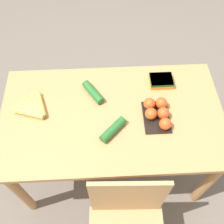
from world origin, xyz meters
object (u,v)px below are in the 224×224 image
at_px(tomato_pack, 158,112).
at_px(carrot_bag, 161,81).
at_px(banana_bunch, 34,108).
at_px(cucumber_far, 93,92).
at_px(cucumber_near, 113,129).

height_order(tomato_pack, carrot_bag, tomato_pack).
bearing_deg(banana_bunch, carrot_bag, -167.81).
distance_m(tomato_pack, carrot_bag, 0.26).
distance_m(tomato_pack, cucumber_far, 0.42).
bearing_deg(tomato_pack, cucumber_near, 19.51).
distance_m(tomato_pack, cucumber_near, 0.28).
distance_m(banana_bunch, tomato_pack, 0.74).
relative_size(banana_bunch, tomato_pack, 0.88).
bearing_deg(banana_bunch, tomato_pack, 173.91).
height_order(tomato_pack, cucumber_far, tomato_pack).
bearing_deg(carrot_bag, tomato_pack, 76.30).
bearing_deg(cucumber_near, cucumber_far, -67.97).
xyz_separation_m(tomato_pack, cucumber_near, (0.27, 0.09, -0.01)).
height_order(cucumber_near, cucumber_far, same).
bearing_deg(carrot_bag, cucumber_near, 46.35).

